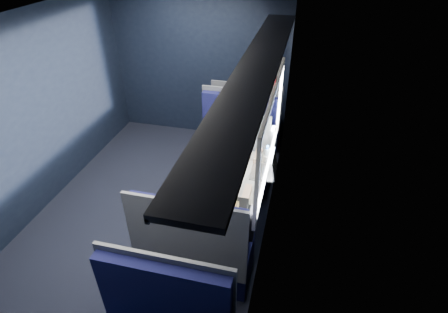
% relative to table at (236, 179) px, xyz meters
% --- Properties ---
extents(ground, '(2.80, 4.20, 0.01)m').
position_rel_table_xyz_m(ground, '(-1.03, 0.00, -0.67)').
color(ground, black).
extents(room_shell, '(3.00, 4.40, 2.40)m').
position_rel_table_xyz_m(room_shell, '(-1.01, 0.00, 0.81)').
color(room_shell, black).
rests_on(room_shell, ground).
extents(table, '(0.62, 1.00, 0.74)m').
position_rel_table_xyz_m(table, '(0.00, 0.00, 0.00)').
color(table, '#54565E').
rests_on(table, ground).
extents(seat_bay_near, '(1.04, 0.62, 1.26)m').
position_rel_table_xyz_m(seat_bay_near, '(-0.20, 0.87, -0.24)').
color(seat_bay_near, '#0C0D37').
rests_on(seat_bay_near, ground).
extents(seat_bay_far, '(1.04, 0.62, 1.26)m').
position_rel_table_xyz_m(seat_bay_far, '(-0.18, -0.87, -0.25)').
color(seat_bay_far, '#0C0D37').
rests_on(seat_bay_far, ground).
extents(seat_row_front, '(1.04, 0.51, 1.16)m').
position_rel_table_xyz_m(seat_row_front, '(-0.18, 1.80, -0.25)').
color(seat_row_front, '#0C0D37').
rests_on(seat_row_front, ground).
extents(man, '(0.53, 0.56, 1.32)m').
position_rel_table_xyz_m(man, '(0.07, 0.70, 0.06)').
color(man, black).
rests_on(man, ground).
extents(woman, '(0.53, 0.56, 1.32)m').
position_rel_table_xyz_m(woman, '(0.07, -0.71, 0.06)').
color(woman, black).
rests_on(woman, ground).
extents(papers, '(0.65, 0.82, 0.01)m').
position_rel_table_xyz_m(papers, '(-0.13, -0.04, 0.08)').
color(papers, white).
rests_on(papers, table).
extents(laptop, '(0.26, 0.34, 0.25)m').
position_rel_table_xyz_m(laptop, '(0.34, 0.09, 0.15)').
color(laptop, silver).
rests_on(laptop, table).
extents(bottle_small, '(0.06, 0.06, 0.22)m').
position_rel_table_xyz_m(bottle_small, '(0.30, 0.32, 0.17)').
color(bottle_small, silver).
rests_on(bottle_small, table).
extents(cup, '(0.07, 0.07, 0.09)m').
position_rel_table_xyz_m(cup, '(0.30, 0.30, 0.12)').
color(cup, white).
rests_on(cup, table).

